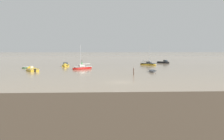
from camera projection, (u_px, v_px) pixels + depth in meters
ground_plane at (120, 82)px, 44.87m from camera, size 800.00×800.00×0.00m
mudflat_shore at (20, 130)px, 18.20m from camera, size 271.59×30.30×0.20m
sailboat_moored_0 at (148, 64)px, 91.88m from camera, size 6.71×6.49×7.99m
motorboat_moored_0 at (32, 70)px, 68.17m from camera, size 5.11×6.71×2.21m
rowboat_moored_3 at (26, 68)px, 78.60m from camera, size 2.94×3.87×0.59m
motorboat_moored_1 at (165, 63)px, 104.48m from camera, size 5.41×5.57×2.19m
sailboat_moored_1 at (82, 68)px, 74.55m from camera, size 6.99×5.99×7.93m
motorboat_moored_2 at (65, 66)px, 84.41m from camera, size 2.18×5.94×2.21m
rowboat_moored_4 at (152, 71)px, 65.00m from camera, size 1.62×4.54×0.71m
channel_buoy at (82, 64)px, 92.04m from camera, size 0.90×0.90×2.30m
mooring_post_near at (134, 72)px, 57.11m from camera, size 0.22×0.22×1.99m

